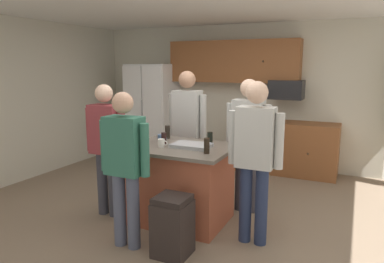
{
  "coord_description": "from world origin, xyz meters",
  "views": [
    {
      "loc": [
        1.74,
        -3.73,
        1.86
      ],
      "look_at": [
        -0.12,
        0.23,
        1.05
      ],
      "focal_mm": 33.56,
      "sensor_mm": 36.0,
      "label": 1
    }
  ],
  "objects_px": {
    "serving_tray": "(191,145)",
    "glass_pilsner": "(207,146)",
    "kitchen_island": "(181,183)",
    "person_host_foreground": "(106,142)",
    "glass_short_whisky": "(168,132)",
    "trash_bin": "(173,226)",
    "person_guest_left": "(255,152)",
    "glass_stout_tall": "(210,138)",
    "person_elder_center": "(125,161)",
    "refrigerator": "(152,112)",
    "person_guest_right": "(187,125)",
    "microwave_over_range": "(287,90)",
    "mug_ceramic_white": "(161,143)",
    "mug_blue_stoneware": "(161,138)",
    "person_guest_by_door": "(248,137)",
    "glass_dark_ale": "(164,139)"
  },
  "relations": [
    {
      "from": "refrigerator",
      "to": "serving_tray",
      "type": "distance_m",
      "value": 3.18
    },
    {
      "from": "kitchen_island",
      "to": "glass_dark_ale",
      "type": "height_order",
      "value": "glass_dark_ale"
    },
    {
      "from": "kitchen_island",
      "to": "glass_pilsner",
      "type": "relative_size",
      "value": 7.1
    },
    {
      "from": "person_elder_center",
      "to": "person_guest_right",
      "type": "height_order",
      "value": "person_guest_right"
    },
    {
      "from": "person_guest_by_door",
      "to": "glass_dark_ale",
      "type": "xyz_separation_m",
      "value": [
        -0.84,
        -0.64,
        0.02
      ]
    },
    {
      "from": "refrigerator",
      "to": "person_host_foreground",
      "type": "distance_m",
      "value": 2.85
    },
    {
      "from": "mug_ceramic_white",
      "to": "person_elder_center",
      "type": "bearing_deg",
      "value": -93.82
    },
    {
      "from": "glass_dark_ale",
      "to": "refrigerator",
      "type": "bearing_deg",
      "value": 123.93
    },
    {
      "from": "person_host_foreground",
      "to": "trash_bin",
      "type": "relative_size",
      "value": 2.69
    },
    {
      "from": "kitchen_island",
      "to": "glass_pilsner",
      "type": "height_order",
      "value": "glass_pilsner"
    },
    {
      "from": "person_host_foreground",
      "to": "glass_dark_ale",
      "type": "xyz_separation_m",
      "value": [
        0.69,
        0.21,
        0.06
      ]
    },
    {
      "from": "kitchen_island",
      "to": "person_host_foreground",
      "type": "bearing_deg",
      "value": -165.91
    },
    {
      "from": "person_host_foreground",
      "to": "glass_short_whisky",
      "type": "bearing_deg",
      "value": 30.94
    },
    {
      "from": "microwave_over_range",
      "to": "person_guest_left",
      "type": "distance_m",
      "value": 2.79
    },
    {
      "from": "microwave_over_range",
      "to": "mug_blue_stoneware",
      "type": "height_order",
      "value": "microwave_over_range"
    },
    {
      "from": "mug_ceramic_white",
      "to": "kitchen_island",
      "type": "bearing_deg",
      "value": 37.51
    },
    {
      "from": "serving_tray",
      "to": "glass_pilsner",
      "type": "bearing_deg",
      "value": -36.17
    },
    {
      "from": "person_guest_left",
      "to": "glass_short_whisky",
      "type": "height_order",
      "value": "person_guest_left"
    },
    {
      "from": "glass_short_whisky",
      "to": "trash_bin",
      "type": "bearing_deg",
      "value": -59.25
    },
    {
      "from": "microwave_over_range",
      "to": "mug_ceramic_white",
      "type": "height_order",
      "value": "microwave_over_range"
    },
    {
      "from": "mug_blue_stoneware",
      "to": "person_host_foreground",
      "type": "bearing_deg",
      "value": -153.58
    },
    {
      "from": "glass_short_whisky",
      "to": "trash_bin",
      "type": "distance_m",
      "value": 1.44
    },
    {
      "from": "person_guest_by_door",
      "to": "trash_bin",
      "type": "xyz_separation_m",
      "value": [
        -0.34,
        -1.38,
        -0.68
      ]
    },
    {
      "from": "person_guest_by_door",
      "to": "glass_dark_ale",
      "type": "relative_size",
      "value": 11.6
    },
    {
      "from": "person_guest_by_door",
      "to": "person_elder_center",
      "type": "bearing_deg",
      "value": 14.07
    },
    {
      "from": "person_elder_center",
      "to": "glass_pilsner",
      "type": "height_order",
      "value": "person_elder_center"
    },
    {
      "from": "glass_pilsner",
      "to": "glass_short_whisky",
      "type": "bearing_deg",
      "value": 145.53
    },
    {
      "from": "person_guest_right",
      "to": "glass_dark_ale",
      "type": "bearing_deg",
      "value": -15.4
    },
    {
      "from": "serving_tray",
      "to": "trash_bin",
      "type": "xyz_separation_m",
      "value": [
        0.15,
        -0.75,
        -0.65
      ]
    },
    {
      "from": "refrigerator",
      "to": "person_guest_right",
      "type": "height_order",
      "value": "refrigerator"
    },
    {
      "from": "serving_tray",
      "to": "microwave_over_range",
      "type": "bearing_deg",
      "value": 77.27
    },
    {
      "from": "refrigerator",
      "to": "serving_tray",
      "type": "bearing_deg",
      "value": -50.6
    },
    {
      "from": "refrigerator",
      "to": "person_elder_center",
      "type": "xyz_separation_m",
      "value": [
        1.66,
        -3.26,
        -0.02
      ]
    },
    {
      "from": "microwave_over_range",
      "to": "kitchen_island",
      "type": "bearing_deg",
      "value": -105.54
    },
    {
      "from": "refrigerator",
      "to": "kitchen_island",
      "type": "relative_size",
      "value": 1.57
    },
    {
      "from": "mug_ceramic_white",
      "to": "trash_bin",
      "type": "relative_size",
      "value": 0.2
    },
    {
      "from": "person_guest_by_door",
      "to": "person_guest_right",
      "type": "distance_m",
      "value": 0.94
    },
    {
      "from": "person_guest_by_door",
      "to": "mug_blue_stoneware",
      "type": "xyz_separation_m",
      "value": [
        -0.93,
        -0.56,
        -0.0
      ]
    },
    {
      "from": "person_elder_center",
      "to": "mug_ceramic_white",
      "type": "height_order",
      "value": "person_elder_center"
    },
    {
      "from": "glass_pilsner",
      "to": "serving_tray",
      "type": "xyz_separation_m",
      "value": [
        -0.28,
        0.2,
        -0.06
      ]
    },
    {
      "from": "mug_blue_stoneware",
      "to": "trash_bin",
      "type": "xyz_separation_m",
      "value": [
        0.6,
        -0.82,
        -0.68
      ]
    },
    {
      "from": "person_guest_left",
      "to": "glass_stout_tall",
      "type": "xyz_separation_m",
      "value": [
        -0.68,
        0.44,
        0.01
      ]
    },
    {
      "from": "person_elder_center",
      "to": "glass_short_whisky",
      "type": "relative_size",
      "value": 9.51
    },
    {
      "from": "person_guest_right",
      "to": "person_elder_center",
      "type": "bearing_deg",
      "value": -18.36
    },
    {
      "from": "person_guest_right",
      "to": "serving_tray",
      "type": "height_order",
      "value": "person_guest_right"
    },
    {
      "from": "person_guest_right",
      "to": "glass_stout_tall",
      "type": "height_order",
      "value": "person_guest_right"
    },
    {
      "from": "person_guest_by_door",
      "to": "glass_stout_tall",
      "type": "distance_m",
      "value": 0.51
    },
    {
      "from": "glass_pilsner",
      "to": "glass_short_whisky",
      "type": "distance_m",
      "value": 0.93
    },
    {
      "from": "serving_tray",
      "to": "trash_bin",
      "type": "distance_m",
      "value": 1.0
    },
    {
      "from": "glass_pilsner",
      "to": "kitchen_island",
      "type": "bearing_deg",
      "value": 153.5
    }
  ]
}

